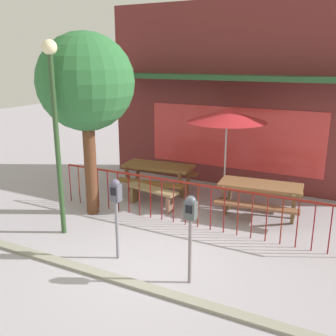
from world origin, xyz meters
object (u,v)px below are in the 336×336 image
at_px(picnic_table_left, 158,171).
at_px(picnic_table_right, 260,191).
at_px(parking_meter_near, 190,217).
at_px(street_lamp, 55,112).
at_px(parking_meter_far, 116,198).
at_px(patio_bench, 151,193).
at_px(street_tree, 86,84).
at_px(patio_umbrella, 227,116).

xyz_separation_m(picnic_table_left, picnic_table_right, (2.79, -0.37, 0.00)).
xyz_separation_m(parking_meter_near, street_lamp, (-3.06, 0.52, 1.35)).
xyz_separation_m(picnic_table_left, parking_meter_far, (1.03, -3.42, 0.54)).
xyz_separation_m(patio_bench, parking_meter_far, (0.68, -2.45, 0.79)).
relative_size(parking_meter_far, street_tree, 0.37).
distance_m(patio_bench, street_lamp, 3.11).
bearing_deg(picnic_table_right, picnic_table_left, 172.40).
height_order(picnic_table_left, street_lamp, street_lamp).
height_order(picnic_table_right, parking_meter_near, parking_meter_near).
distance_m(parking_meter_far, street_lamp, 2.11).
bearing_deg(parking_meter_far, picnic_table_right, 59.90).
height_order(picnic_table_left, patio_bench, picnic_table_left).
relative_size(picnic_table_right, patio_umbrella, 0.83).
distance_m(picnic_table_left, patio_umbrella, 2.36).
distance_m(patio_bench, street_tree, 2.94).
xyz_separation_m(picnic_table_right, street_lamp, (-3.36, -2.67, 1.88)).
bearing_deg(picnic_table_left, patio_umbrella, 4.45).
bearing_deg(patio_umbrella, patio_bench, -142.31).
height_order(street_tree, street_lamp, street_tree).
bearing_deg(patio_bench, parking_meter_far, -74.37).
height_order(parking_meter_near, street_tree, street_tree).
distance_m(picnic_table_left, parking_meter_far, 3.61).
bearing_deg(patio_umbrella, picnic_table_left, -175.55).
relative_size(picnic_table_left, patio_bench, 1.34).
bearing_deg(patio_bench, street_tree, -138.09).
height_order(picnic_table_left, parking_meter_near, parking_meter_near).
height_order(parking_meter_near, parking_meter_far, parking_meter_far).
relative_size(picnic_table_right, street_tree, 0.48).
distance_m(patio_umbrella, patio_bench, 2.56).
bearing_deg(picnic_table_right, patio_bench, -166.25).
relative_size(picnic_table_left, parking_meter_near, 1.31).
distance_m(parking_meter_near, street_lamp, 3.38).
xyz_separation_m(street_tree, street_lamp, (0.13, -1.14, -0.45)).
height_order(patio_bench, street_tree, street_tree).
bearing_deg(street_lamp, picnic_table_left, 79.52).
bearing_deg(patio_bench, parking_meter_near, -50.26).
distance_m(picnic_table_right, parking_meter_near, 3.24).
bearing_deg(picnic_table_left, picnic_table_right, -7.60).
height_order(parking_meter_far, street_tree, street_tree).
relative_size(street_tree, street_lamp, 1.06).
distance_m(patio_bench, parking_meter_near, 3.45).
bearing_deg(street_lamp, street_tree, 96.74).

